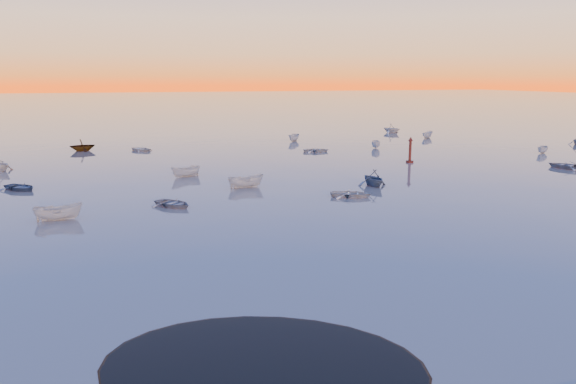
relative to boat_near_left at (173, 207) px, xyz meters
name	(u,v)px	position (x,y,z in m)	size (l,w,h in m)	color
ground	(179,130)	(9.76, 69.92, 0.00)	(600.00, 600.00, 0.00)	slate
mud_lobes	(530,362)	(9.76, -31.08, 0.01)	(140.00, 6.00, 0.07)	black
moored_fleet	(228,163)	(9.76, 22.92, 0.00)	(124.00, 58.00, 1.20)	#B8B9B4
boat_near_left	(173,207)	(0.00, 0.00, 0.00)	(3.67, 1.53, 0.92)	slate
boat_near_center	(59,220)	(-8.91, -1.83, 0.00)	(3.63, 1.54, 1.26)	#B8B9B4
boat_near_right	(373,186)	(20.28, 2.96, 0.00)	(3.70, 1.66, 1.29)	#364967
channel_marker	(410,152)	(31.89, 15.70, 1.35)	(0.96, 0.96, 3.41)	#40120D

